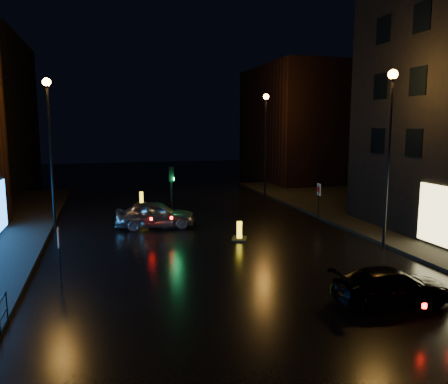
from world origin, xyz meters
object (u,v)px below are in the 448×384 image
at_px(dark_sedan, 392,286).
at_px(bollard_far, 142,202).
at_px(silver_hatchback, 155,214).
at_px(road_sign_right, 319,193).
at_px(bollard_near, 239,236).
at_px(road_sign_left, 59,242).
at_px(traffic_signal, 172,216).

height_order(dark_sedan, bollard_far, dark_sedan).
height_order(silver_hatchback, road_sign_right, road_sign_right).
bearing_deg(bollard_near, bollard_far, 130.20).
xyz_separation_m(silver_hatchback, bollard_far, (-0.13, 7.76, -0.56)).
bearing_deg(bollard_near, road_sign_left, -131.70).
bearing_deg(bollard_near, traffic_signal, 142.34).
bearing_deg(road_sign_right, silver_hatchback, 5.23).
height_order(traffic_signal, road_sign_left, traffic_signal).
height_order(road_sign_left, road_sign_right, road_sign_right).
xyz_separation_m(traffic_signal, dark_sedan, (5.20, -13.75, 0.08)).
bearing_deg(road_sign_left, road_sign_right, 25.11).
distance_m(dark_sedan, road_sign_right, 13.21).
distance_m(silver_hatchback, road_sign_right, 10.22).
bearing_deg(silver_hatchback, road_sign_left, 157.07).
bearing_deg(bollard_far, road_sign_left, -98.84).
distance_m(bollard_far, road_sign_left, 16.59).
distance_m(traffic_signal, bollard_far, 7.17).
distance_m(road_sign_left, road_sign_right, 16.57).
height_order(dark_sedan, road_sign_left, road_sign_left).
distance_m(bollard_near, bollard_far, 12.38).
relative_size(silver_hatchback, dark_sedan, 1.12).
bearing_deg(silver_hatchback, bollard_far, 6.82).
relative_size(silver_hatchback, bollard_near, 3.50).
bearing_deg(road_sign_right, bollard_far, -30.73).
bearing_deg(dark_sedan, bollard_far, 18.87).
bearing_deg(traffic_signal, bollard_far, 99.60).
bearing_deg(traffic_signal, bollard_near, -59.12).
xyz_separation_m(silver_hatchback, dark_sedan, (6.27, -13.06, -0.18)).
bearing_deg(dark_sedan, traffic_signal, 22.51).
bearing_deg(silver_hatchback, traffic_signal, -51.35).
relative_size(bollard_far, road_sign_right, 0.52).
height_order(bollard_near, bollard_far, bollard_far).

